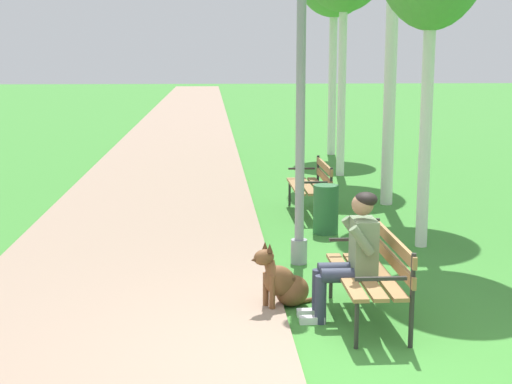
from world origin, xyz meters
TOP-DOWN VIEW (x-y plane):
  - ground_plane at (0.00, 0.00)m, footprint 120.00×120.00m
  - paved_path at (-2.03, 24.00)m, footprint 3.36×60.00m
  - park_bench_near at (0.48, 0.93)m, footprint 0.55×1.50m
  - park_bench_mid at (0.56, 5.81)m, footprint 0.55×1.50m
  - person_seated_on_near_bench at (0.27, 0.97)m, footprint 0.74×0.49m
  - dog_brown at (-0.35, 1.34)m, footprint 0.77×0.49m
  - lamp_post_near at (0.00, 2.94)m, footprint 0.24×0.24m
  - litter_bin at (0.56, 4.48)m, footprint 0.36×0.36m

SIDE VIEW (x-z plane):
  - ground_plane at x=0.00m, z-range 0.00..0.00m
  - paved_path at x=-2.03m, z-range 0.00..0.04m
  - dog_brown at x=-0.35m, z-range -0.09..0.61m
  - litter_bin at x=0.56m, z-range 0.00..0.70m
  - park_bench_near at x=0.48m, z-range 0.09..0.94m
  - park_bench_mid at x=0.56m, z-range 0.09..0.94m
  - person_seated_on_near_bench at x=0.27m, z-range 0.06..1.31m
  - lamp_post_near at x=0.00m, z-range 0.07..4.38m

